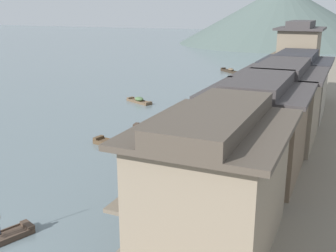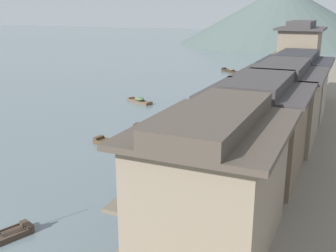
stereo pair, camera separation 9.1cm
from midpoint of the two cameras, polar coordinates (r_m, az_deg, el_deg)
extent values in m
cube|color=#423328|center=(22.10, -19.22, -12.96)|extent=(0.97, 0.65, 0.19)
cube|color=#232326|center=(39.18, 7.48, 0.29)|extent=(1.72, 4.30, 0.20)
cube|color=#232326|center=(40.82, 8.74, 1.16)|extent=(0.93, 0.51, 0.18)
cube|color=#232326|center=(37.46, 6.13, -0.11)|extent=(0.93, 0.51, 0.18)
cube|color=#232326|center=(39.33, 6.91, 0.58)|extent=(0.74, 3.65, 0.08)
cube|color=#232326|center=(38.95, 8.07, 0.38)|extent=(0.74, 3.65, 0.08)
cube|color=brown|center=(46.76, 11.18, 2.79)|extent=(1.13, 3.56, 0.30)
cube|color=brown|center=(48.24, 11.52, 3.52)|extent=(0.84, 0.41, 0.27)
cube|color=brown|center=(45.15, 10.86, 2.70)|extent=(0.84, 0.41, 0.27)
cube|color=brown|center=(46.78, 10.69, 3.06)|extent=(0.27, 3.01, 0.08)
cube|color=brown|center=(46.65, 11.70, 2.96)|extent=(0.27, 3.01, 0.08)
ellipsoid|color=#4C6B42|center=(46.67, 11.21, 3.23)|extent=(0.89, 1.20, 0.45)
cube|color=brown|center=(48.24, -4.11, 3.40)|extent=(3.82, 2.46, 0.20)
cube|color=brown|center=(46.87, -2.84, 3.28)|extent=(0.70, 0.96, 0.18)
cube|color=brown|center=(49.55, -5.33, 3.94)|extent=(0.70, 0.96, 0.18)
cube|color=brown|center=(48.48, -3.69, 3.64)|extent=(2.99, 1.42, 0.08)
cube|color=brown|center=(47.95, -4.55, 3.49)|extent=(2.99, 1.42, 0.08)
ellipsoid|color=#4C6B42|center=(48.17, -4.12, 3.80)|extent=(1.50, 1.32, 0.49)
cube|color=#423328|center=(37.27, -1.08, -0.39)|extent=(5.18, 1.74, 0.22)
cube|color=#423328|center=(36.63, 2.52, -0.35)|extent=(0.49, 0.92, 0.20)
cube|color=#423328|center=(37.93, -4.56, 0.19)|extent=(0.49, 0.92, 0.20)
cube|color=#423328|center=(37.63, -0.89, 0.02)|extent=(4.55, 0.78, 0.08)
cube|color=#423328|center=(36.81, -1.28, -0.35)|extent=(4.55, 0.78, 0.08)
ellipsoid|color=#4C6B42|center=(37.17, -1.09, 0.13)|extent=(1.35, 1.05, 0.48)
cube|color=#423328|center=(57.20, 13.14, 5.07)|extent=(1.95, 5.32, 0.25)
cube|color=#423328|center=(59.60, 13.11, 5.74)|extent=(0.81, 0.51, 0.23)
cube|color=#423328|center=(54.72, 13.20, 4.83)|extent=(0.81, 0.51, 0.23)
cube|color=#423328|center=(57.16, 12.77, 5.26)|extent=(1.11, 4.67, 0.08)
cube|color=#423328|center=(57.18, 13.53, 5.21)|extent=(1.11, 4.67, 0.08)
cube|color=brown|center=(27.51, 0.43, -6.48)|extent=(1.01, 3.90, 0.27)
cube|color=brown|center=(28.92, 1.97, -4.78)|extent=(0.80, 0.39, 0.25)
cube|color=brown|center=(25.94, -1.30, -7.31)|extent=(0.80, 0.39, 0.25)
cube|color=brown|center=(27.61, -0.32, -6.00)|extent=(0.20, 3.37, 0.08)
cube|color=brown|center=(27.29, 1.18, -6.28)|extent=(0.20, 3.37, 0.08)
ellipsoid|color=#4C6B42|center=(27.38, 0.43, -5.80)|extent=(0.82, 1.12, 0.43)
cube|color=#33281E|center=(71.87, 8.75, 7.53)|extent=(4.45, 3.91, 0.30)
cube|color=#33281E|center=(69.94, 9.86, 7.48)|extent=(0.82, 0.88, 0.27)
cube|color=#33281E|center=(73.75, 7.71, 8.01)|extent=(0.82, 0.88, 0.27)
cube|color=#33281E|center=(72.09, 9.04, 7.69)|extent=(3.51, 2.93, 0.08)
cube|color=#33281E|center=(71.60, 8.47, 7.66)|extent=(3.51, 2.93, 0.08)
ellipsoid|color=brown|center=(71.82, 8.76, 7.83)|extent=(1.45, 1.41, 0.47)
cube|color=brown|center=(32.89, -7.08, -2.75)|extent=(4.74, 1.95, 0.27)
cube|color=brown|center=(34.23, -9.78, -1.65)|extent=(0.54, 1.02, 0.24)
cube|color=brown|center=(31.46, -4.16, -3.06)|extent=(0.54, 1.02, 0.24)
cube|color=brown|center=(32.48, -7.68, -2.69)|extent=(4.06, 0.87, 0.08)
cube|color=brown|center=(33.18, -6.51, -2.24)|extent=(4.06, 0.87, 0.08)
ellipsoid|color=olive|center=(32.76, -7.10, -2.09)|extent=(1.52, 1.22, 0.53)
cube|color=gray|center=(17.80, 6.27, -8.64)|extent=(5.07, 7.36, 5.20)
cube|color=#6E6151|center=(18.78, -2.19, -7.18)|extent=(0.70, 7.36, 0.16)
cube|color=#4C4238|center=(16.84, 6.55, -0.21)|extent=(5.97, 8.26, 0.24)
cube|color=#4C4238|center=(16.72, 6.60, 1.33)|extent=(3.04, 8.26, 0.70)
cube|color=#75604C|center=(25.58, 12.28, -1.12)|extent=(5.14, 6.75, 5.20)
cube|color=brown|center=(26.28, 6.06, -0.37)|extent=(0.70, 6.75, 0.16)
cube|color=#3D3838|center=(24.92, 12.66, 4.86)|extent=(6.04, 7.65, 0.24)
cube|color=#3D3838|center=(24.84, 12.72, 5.93)|extent=(3.08, 7.65, 0.70)
cube|color=gray|center=(32.69, 15.29, 2.44)|extent=(5.40, 7.43, 5.20)
cube|color=#6E6151|center=(33.26, 10.10, 3.00)|extent=(0.70, 7.43, 0.16)
cube|color=#3D3838|center=(32.18, 15.65, 7.15)|extent=(6.30, 8.33, 0.24)
cube|color=#3D3838|center=(32.12, 15.71, 7.98)|extent=(3.24, 8.33, 0.70)
cube|color=gray|center=(40.76, 17.21, 4.94)|extent=(5.44, 6.38, 5.20)
cube|color=gray|center=(41.22, 12.97, 5.37)|extent=(0.70, 6.38, 0.16)
cube|color=#2D2D33|center=(40.35, 17.53, 8.72)|extent=(6.34, 7.28, 0.24)
cube|color=#2D2D33|center=(40.30, 17.59, 9.38)|extent=(3.26, 7.28, 0.70)
cube|color=#7F705B|center=(47.90, 17.65, 8.06)|extent=(4.02, 5.63, 7.80)
cube|color=brown|center=(48.40, 14.74, 6.81)|extent=(0.70, 5.63, 0.16)
cube|color=brown|center=(48.07, 14.96, 9.86)|extent=(0.70, 5.63, 0.16)
cube|color=#3D3838|center=(47.55, 18.07, 12.86)|extent=(4.92, 6.53, 0.24)
cube|color=#3D3838|center=(47.54, 18.12, 13.42)|extent=(2.41, 6.53, 0.70)
cylinder|color=#473828|center=(18.77, -4.93, -14.84)|extent=(0.20, 0.20, 0.78)
cylinder|color=#473828|center=(23.66, 2.30, -7.66)|extent=(0.20, 0.20, 0.97)
cylinder|color=#473828|center=(29.43, 7.04, -2.97)|extent=(0.20, 0.20, 0.90)
cone|color=#4C5B56|center=(135.37, 15.66, 14.79)|extent=(63.61, 63.61, 17.59)
camera|label=1|loc=(0.05, -90.08, -0.02)|focal=43.51mm
camera|label=2|loc=(0.05, 89.92, 0.02)|focal=43.51mm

